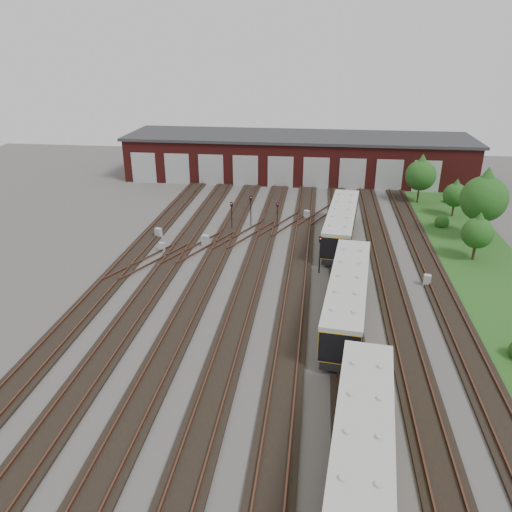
# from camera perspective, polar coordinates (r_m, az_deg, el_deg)

# --- Properties ---
(ground) EXTENTS (120.00, 120.00, 0.00)m
(ground) POSITION_cam_1_polar(r_m,az_deg,el_deg) (40.22, 1.51, -5.13)
(ground) COLOR #43403E
(ground) RESTS_ON ground
(track_network) EXTENTS (30.40, 70.00, 0.33)m
(track_network) POSITION_cam_1_polar(r_m,az_deg,el_deg) (40.70, 1.36, -4.59)
(track_network) COLOR black
(track_network) RESTS_ON ground
(maintenance_shed) EXTENTS (51.00, 12.50, 6.35)m
(maintenance_shed) POSITION_cam_1_polar(r_m,az_deg,el_deg) (76.91, 4.71, 11.28)
(maintenance_shed) COLOR #521514
(maintenance_shed) RESTS_ON ground
(grass_verge) EXTENTS (8.00, 55.00, 0.05)m
(grass_verge) POSITION_cam_1_polar(r_m,az_deg,el_deg) (51.46, 24.31, -0.68)
(grass_verge) COLOR #214A18
(grass_verge) RESTS_ON ground
(metro_train) EXTENTS (4.22, 47.05, 3.07)m
(metro_train) POSITION_cam_1_polar(r_m,az_deg,el_deg) (37.58, 10.39, -4.43)
(metro_train) COLOR black
(metro_train) RESTS_ON ground
(signal_mast_0) EXTENTS (0.26, 0.25, 3.18)m
(signal_mast_0) POSITION_cam_1_polar(r_m,az_deg,el_deg) (54.60, -2.80, 5.02)
(signal_mast_0) COLOR black
(signal_mast_0) RESTS_ON ground
(signal_mast_1) EXTENTS (0.25, 0.23, 2.92)m
(signal_mast_1) POSITION_cam_1_polar(r_m,az_deg,el_deg) (55.22, 2.45, 5.04)
(signal_mast_1) COLOR black
(signal_mast_1) RESTS_ON ground
(signal_mast_2) EXTENTS (0.30, 0.29, 3.47)m
(signal_mast_2) POSITION_cam_1_polar(r_m,az_deg,el_deg) (55.79, -0.59, 5.64)
(signal_mast_2) COLOR black
(signal_mast_2) RESTS_ON ground
(signal_mast_3) EXTENTS (0.30, 0.29, 3.51)m
(signal_mast_3) POSITION_cam_1_polar(r_m,az_deg,el_deg) (44.34, 7.34, 0.69)
(signal_mast_3) COLOR black
(signal_mast_3) RESTS_ON ground
(relay_cabinet_0) EXTENTS (0.75, 0.68, 1.03)m
(relay_cabinet_0) POSITION_cam_1_polar(r_m,az_deg,el_deg) (53.81, -11.09, 2.61)
(relay_cabinet_0) COLOR #9B9EA0
(relay_cabinet_0) RESTS_ON ground
(relay_cabinet_1) EXTENTS (0.60, 0.53, 0.91)m
(relay_cabinet_1) POSITION_cam_1_polar(r_m,az_deg,el_deg) (50.18, -10.65, 1.02)
(relay_cabinet_1) COLOR #9B9EA0
(relay_cabinet_1) RESTS_ON ground
(relay_cabinet_2) EXTENTS (0.78, 0.70, 1.12)m
(relay_cabinet_2) POSITION_cam_1_polar(r_m,az_deg,el_deg) (50.90, -5.79, 1.77)
(relay_cabinet_2) COLOR #9B9EA0
(relay_cabinet_2) RESTS_ON ground
(relay_cabinet_3) EXTENTS (0.72, 0.66, 1.01)m
(relay_cabinet_3) POSITION_cam_1_polar(r_m,az_deg,el_deg) (58.81, 5.82, 4.72)
(relay_cabinet_3) COLOR #9B9EA0
(relay_cabinet_3) RESTS_ON ground
(relay_cabinet_4) EXTENTS (0.63, 0.54, 0.97)m
(relay_cabinet_4) POSITION_cam_1_polar(r_m,az_deg,el_deg) (44.85, 18.96, -2.63)
(relay_cabinet_4) COLOR #9B9EA0
(relay_cabinet_4) RESTS_ON ground
(tree_0) EXTENTS (3.82, 3.82, 6.33)m
(tree_0) POSITION_cam_1_polar(r_m,az_deg,el_deg) (66.94, 18.35, 9.13)
(tree_0) COLOR #302216
(tree_0) RESTS_ON ground
(tree_1) EXTENTS (2.78, 2.78, 4.60)m
(tree_1) POSITION_cam_1_polar(r_m,az_deg,el_deg) (63.08, 21.86, 6.76)
(tree_1) COLOR #302216
(tree_1) RESTS_ON ground
(tree_2) EXTENTS (4.68, 4.68, 7.76)m
(tree_2) POSITION_cam_1_polar(r_m,az_deg,el_deg) (55.92, 24.70, 6.51)
(tree_2) COLOR #302216
(tree_2) RESTS_ON ground
(tree_3) EXTENTS (2.89, 2.89, 4.80)m
(tree_3) POSITION_cam_1_polar(r_m,az_deg,el_deg) (50.77, 24.04, 2.78)
(tree_3) COLOR #302216
(tree_3) RESTS_ON ground
(bush_1) EXTENTS (1.57, 1.57, 1.57)m
(bush_1) POSITION_cam_1_polar(r_m,az_deg,el_deg) (59.68, 20.51, 3.89)
(bush_1) COLOR #144112
(bush_1) RESTS_ON ground
(bush_2) EXTENTS (1.15, 1.15, 1.15)m
(bush_2) POSITION_cam_1_polar(r_m,az_deg,el_deg) (69.16, 21.17, 6.15)
(bush_2) COLOR #144112
(bush_2) RESTS_ON ground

